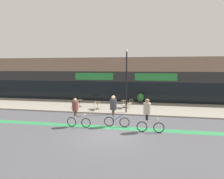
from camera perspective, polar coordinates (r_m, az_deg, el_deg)
name	(u,v)px	position (r m, az deg, el deg)	size (l,w,h in m)	color
ground_plane	(108,134)	(11.62, -1.25, -14.18)	(120.00, 120.00, 0.00)	#4C4C51
sidewalk_slab	(121,107)	(18.46, 2.99, -5.80)	(40.00, 5.50, 0.12)	gray
storefront_facade	(125,79)	(22.72, 4.40, 3.38)	(40.00, 4.06, 5.40)	#7F6656
bike_lane_stripe	(111,128)	(12.64, -0.29, -12.34)	(36.00, 0.70, 0.01)	#2D844C
bistro_table_0	(80,102)	(18.52, -10.56, -4.03)	(0.60, 0.60, 0.75)	black
bistro_table_1	(97,104)	(17.33, -4.83, -4.77)	(0.72, 0.72, 0.70)	black
bistro_table_2	(124,103)	(17.93, 3.95, -4.27)	(0.69, 0.69, 0.74)	black
cafe_chair_0_near	(77,103)	(17.94, -11.25, -4.43)	(0.42, 0.58, 0.90)	beige
cafe_chair_1_near	(96,105)	(16.73, -5.34, -5.18)	(0.43, 0.59, 0.90)	beige
cafe_chair_2_near	(124,104)	(17.33, 3.78, -4.72)	(0.45, 0.60, 0.90)	beige
cafe_chair_2_side	(130,103)	(17.88, 5.95, -4.37)	(0.59, 0.42, 0.90)	beige
planter_pot	(141,98)	(20.24, 9.30, -2.73)	(0.76, 0.76, 1.15)	#232326
lamp_post	(126,77)	(15.78, 4.74, 4.07)	(0.26, 0.26, 5.67)	black
cyclist_0	(148,113)	(11.68, 11.62, -7.42)	(1.79, 0.48, 2.23)	black
cyclist_1	(114,109)	(12.46, 0.70, -6.25)	(1.83, 0.48, 2.27)	black
cyclist_2	(76,111)	(12.70, -11.62, -6.79)	(1.77, 0.48, 2.09)	black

